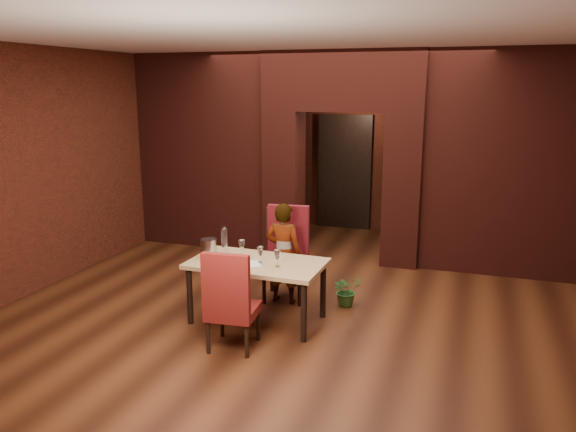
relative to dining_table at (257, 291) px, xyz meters
name	(u,v)px	position (x,y,z in m)	size (l,w,h in m)	color
floor	(303,301)	(0.33, 0.73, -0.36)	(8.00, 8.00, 0.00)	#4A2412
ceiling	(305,39)	(0.33, 0.73, 2.84)	(7.00, 8.00, 0.04)	silver
wall_back	(367,145)	(0.33, 4.73, 1.24)	(7.00, 0.04, 3.20)	maroon
wall_front	(90,287)	(0.33, -3.27, 1.24)	(7.00, 0.04, 3.20)	maroon
wall_left	(66,165)	(-3.17, 0.73, 1.24)	(0.04, 8.00, 3.20)	maroon
pillar_left	(284,183)	(-0.62, 2.73, 0.79)	(0.55, 0.55, 2.30)	maroon
pillar_right	(403,190)	(1.28, 2.73, 0.79)	(0.55, 0.55, 2.30)	maroon
lintel	(344,81)	(0.33, 2.73, 2.39)	(2.45, 0.55, 0.90)	maroon
wing_wall_left	(204,152)	(-2.03, 2.73, 1.24)	(2.27, 0.35, 3.20)	maroon
wing_wall_right	(506,164)	(2.69, 2.73, 1.24)	(2.27, 0.35, 3.20)	maroon
vent_panel	(278,223)	(-0.62, 2.43, 0.19)	(0.40, 0.03, 0.50)	brown
rear_door	(345,173)	(-0.07, 4.67, 0.69)	(0.90, 0.08, 2.10)	black
rear_door_frame	(344,174)	(-0.07, 4.63, 0.69)	(1.02, 0.04, 2.22)	black
dining_table	(257,291)	(0.00, 0.00, 0.00)	(1.53, 0.86, 0.72)	tan
chair_far	(285,254)	(0.08, 0.76, 0.23)	(0.54, 0.54, 1.18)	maroon
chair_near	(233,298)	(0.02, -0.72, 0.18)	(0.49, 0.49, 1.08)	maroon
person_seated	(284,253)	(0.10, 0.65, 0.28)	(0.47, 0.31, 1.28)	silver
wine_glass_a	(242,249)	(-0.23, 0.11, 0.46)	(0.08, 0.08, 0.20)	silver
wine_glass_b	(260,255)	(0.05, -0.03, 0.45)	(0.08, 0.08, 0.19)	white
wine_glass_c	(277,258)	(0.29, -0.11, 0.46)	(0.08, 0.08, 0.20)	silver
tasting_sheet	(245,264)	(-0.08, -0.14, 0.36)	(0.32, 0.24, 0.00)	white
wine_bucket	(209,248)	(-0.58, -0.05, 0.47)	(0.19, 0.19, 0.23)	#A8A8AF
water_bottle	(224,240)	(-0.49, 0.18, 0.52)	(0.08, 0.08, 0.33)	white
potted_plant	(347,290)	(0.88, 0.78, -0.16)	(0.36, 0.31, 0.40)	#295C24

